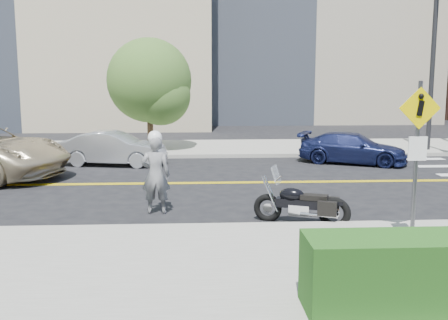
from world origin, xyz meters
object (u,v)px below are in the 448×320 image
motorcyclist (156,173)px  parked_car_blue (353,148)px  parked_car_silver (113,148)px  pedestrian_sign (417,145)px  motorcycle (302,195)px

motorcyclist → parked_car_blue: motorcyclist is taller
parked_car_silver → parked_car_blue: bearing=-79.3°
pedestrian_sign → parked_car_silver: bearing=126.2°
pedestrian_sign → motorcyclist: size_ratio=1.51×
motorcyclist → parked_car_blue: (6.83, 7.00, -0.41)m
motorcyclist → motorcycle: bearing=162.9°
motorcyclist → parked_car_silver: motorcyclist is taller
motorcycle → parked_car_blue: bearing=87.1°
motorcyclist → parked_car_silver: bearing=-73.1°
parked_car_silver → parked_car_blue: parked_car_silver is taller
motorcycle → parked_car_silver: bearing=144.5°
motorcyclist → pedestrian_sign: bearing=152.0°
motorcyclist → motorcycle: size_ratio=0.96×
pedestrian_sign → motorcycle: bearing=136.3°
motorcycle → parked_car_blue: (3.55, 8.04, -0.06)m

